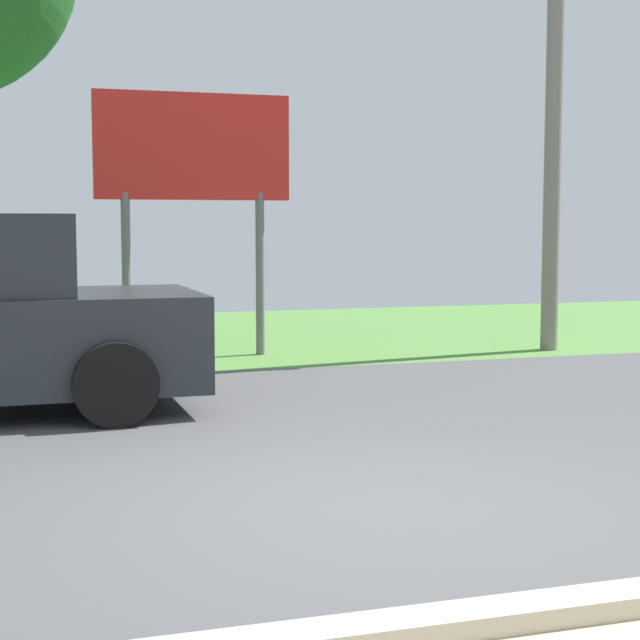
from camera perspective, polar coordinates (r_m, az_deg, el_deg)
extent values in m
cube|color=#4C4C4F|center=(8.42, -1.97, -7.18)|extent=(40.00, 8.00, 0.10)
cube|color=#51833B|center=(16.17, -9.61, -1.12)|extent=(40.00, 8.00, 0.10)
cube|color=#B2AD9E|center=(4.82, 11.45, -15.91)|extent=(40.00, 0.24, 0.10)
cube|color=#2D3842|center=(9.98, -14.24, 3.23)|extent=(0.10, 1.70, 0.77)
cylinder|color=black|center=(11.09, -12.61, -1.97)|extent=(0.76, 0.28, 0.76)
cylinder|color=black|center=(9.12, -11.51, -3.55)|extent=(0.76, 0.28, 0.76)
cylinder|color=gray|center=(14.67, 13.09, 11.53)|extent=(0.24, 0.24, 6.74)
cylinder|color=slate|center=(13.42, -10.89, 2.44)|extent=(0.12, 0.12, 2.20)
cylinder|color=slate|center=(13.75, -3.41, 2.60)|extent=(0.12, 0.12, 2.20)
cube|color=red|center=(13.57, -7.19, 9.71)|extent=(2.60, 0.10, 1.40)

